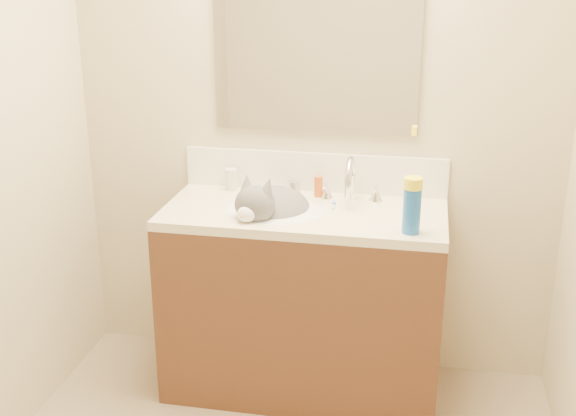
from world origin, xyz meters
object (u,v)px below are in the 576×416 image
at_px(basin, 275,225).
at_px(silver_jar, 294,187).
at_px(amber_bottle, 318,187).
at_px(pill_bottle, 231,179).
at_px(faucet, 350,183).
at_px(spray_can, 412,210).
at_px(vanity_cabinet, 303,304).
at_px(cat, 271,213).

height_order(basin, silver_jar, silver_jar).
bearing_deg(amber_bottle, silver_jar, 166.22).
bearing_deg(pill_bottle, silver_jar, 1.06).
distance_m(faucet, amber_bottle, 0.16).
bearing_deg(spray_can, pill_bottle, 154.60).
relative_size(vanity_cabinet, amber_bottle, 12.77).
distance_m(cat, pill_bottle, 0.33).
height_order(basin, faucet, faucet).
bearing_deg(basin, cat, 137.76).
xyz_separation_m(vanity_cabinet, cat, (-0.14, -0.01, 0.43)).
xyz_separation_m(cat, spray_can, (0.59, -0.17, 0.11)).
bearing_deg(silver_jar, amber_bottle, -13.78).
relative_size(vanity_cabinet, cat, 2.49).
relative_size(vanity_cabinet, silver_jar, 21.22).
xyz_separation_m(cat, pill_bottle, (-0.24, 0.22, 0.07)).
bearing_deg(spray_can, vanity_cabinet, 157.64).
xyz_separation_m(faucet, pill_bottle, (-0.56, 0.07, -0.04)).
relative_size(basin, silver_jar, 7.96).
distance_m(basin, faucet, 0.38).
distance_m(pill_bottle, silver_jar, 0.29).
bearing_deg(cat, vanity_cabinet, 22.63).
relative_size(amber_bottle, spray_can, 0.50).
distance_m(vanity_cabinet, spray_can, 0.73).
bearing_deg(amber_bottle, cat, -131.28).
xyz_separation_m(silver_jar, amber_bottle, (0.11, -0.03, 0.02)).
bearing_deg(spray_can, amber_bottle, 138.61).
distance_m(basin, silver_jar, 0.26).
bearing_deg(faucet, amber_bottle, 162.18).
height_order(vanity_cabinet, cat, cat).
bearing_deg(silver_jar, cat, -104.61).
relative_size(pill_bottle, spray_can, 0.53).
relative_size(basin, pill_bottle, 4.52).
bearing_deg(amber_bottle, spray_can, -41.39).
xyz_separation_m(pill_bottle, silver_jar, (0.29, 0.01, -0.02)).
xyz_separation_m(vanity_cabinet, spray_can, (0.45, -0.19, 0.54)).
relative_size(vanity_cabinet, basin, 2.67).
relative_size(pill_bottle, silver_jar, 1.76).
distance_m(faucet, cat, 0.37).
bearing_deg(faucet, pill_bottle, 172.82).
xyz_separation_m(faucet, amber_bottle, (-0.15, 0.05, -0.04)).
bearing_deg(basin, pill_bottle, 137.14).
relative_size(vanity_cabinet, faucet, 4.29).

